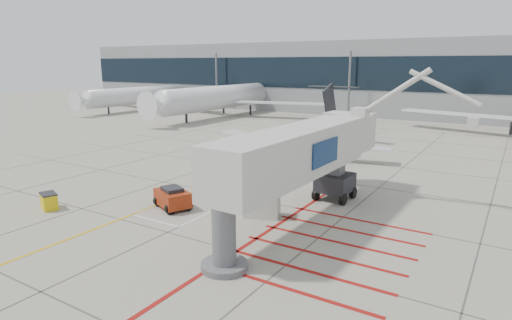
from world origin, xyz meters
The scene contains 13 objects.
ground_plane centered at (0.00, 0.00, 0.00)m, with size 260.00×260.00×0.00m, color #9D9787.
regional_jet centered at (-4.12, 15.58, 3.61)m, with size 21.85×27.56×7.22m, color white, non-canonical shape.
jet_bridge centered at (5.83, 0.96, 4.04)m, with size 9.57×20.20×8.08m, color beige, non-canonical shape.
pushback_tug centered at (-2.73, -0.56, 0.80)m, with size 2.75×1.72×1.60m, color maroon, non-canonical shape.
spill_bin centered at (-9.85, -5.21, 0.58)m, with size 1.33×0.89×1.16m, color #DBBE0C, non-canonical shape.
baggage_cart centered at (-1.90, 2.66, 0.58)m, with size 1.85×1.17×1.17m, color #58595D, non-canonical shape.
ground_power_unit centered at (3.37, 1.32, 0.90)m, with size 2.28×1.33×1.80m, color beige, non-canonical shape.
cone_nose centered at (-4.70, 4.01, 0.28)m, with size 0.41×0.41×0.57m, color orange.
cone_side centered at (1.99, 6.56, 0.24)m, with size 0.35×0.35×0.49m, color #F64E0C.
terminal_building centered at (10.00, 70.00, 7.00)m, with size 180.00×28.00×14.00m, color gray.
terminal_glass_band centered at (10.00, 55.95, 8.00)m, with size 180.00×0.10×6.00m, color black.
bg_aircraft_a centered at (-52.65, 46.00, 5.44)m, with size 32.66×36.29×10.89m, color silver, non-canonical shape.
bg_aircraft_b centered at (-30.72, 46.00, 6.43)m, with size 38.58×42.87×12.86m, color silver, non-canonical shape.
Camera 1 is at (17.11, -21.48, 9.86)m, focal length 30.00 mm.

